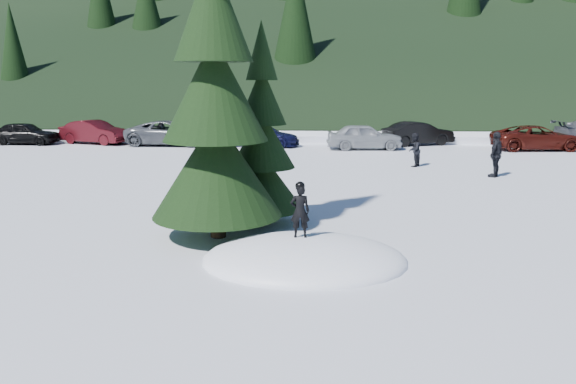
{
  "coord_description": "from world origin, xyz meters",
  "views": [
    {
      "loc": [
        0.18,
        -11.66,
        3.92
      ],
      "look_at": [
        -0.46,
        2.11,
        1.1
      ],
      "focal_mm": 35.0,
      "sensor_mm": 36.0,
      "label": 1
    }
  ],
  "objects_px": {
    "spruce_short": "(262,147)",
    "car_1": "(95,132)",
    "car_3": "(263,135)",
    "spruce_tall": "(215,103)",
    "car_0": "(25,133)",
    "adult_0": "(414,150)",
    "adult_1": "(496,154)",
    "car_5": "(418,133)",
    "child_skier": "(300,211)",
    "car_4": "(365,137)",
    "car_6": "(537,138)",
    "car_2": "(171,133)"
  },
  "relations": [
    {
      "from": "car_6",
      "to": "adult_1",
      "type": "bearing_deg",
      "value": 146.93
    },
    {
      "from": "adult_0",
      "to": "car_0",
      "type": "height_order",
      "value": "adult_0"
    },
    {
      "from": "car_1",
      "to": "car_3",
      "type": "distance_m",
      "value": 10.24
    },
    {
      "from": "car_4",
      "to": "car_5",
      "type": "bearing_deg",
      "value": -59.98
    },
    {
      "from": "spruce_tall",
      "to": "car_5",
      "type": "relative_size",
      "value": 2.05
    },
    {
      "from": "spruce_tall",
      "to": "car_3",
      "type": "relative_size",
      "value": 2.01
    },
    {
      "from": "car_6",
      "to": "spruce_short",
      "type": "bearing_deg",
      "value": 136.96
    },
    {
      "from": "child_skier",
      "to": "car_3",
      "type": "xyz_separation_m",
      "value": [
        -2.68,
        20.53,
        -0.44
      ]
    },
    {
      "from": "car_4",
      "to": "car_6",
      "type": "xyz_separation_m",
      "value": [
        9.47,
        0.18,
        -0.04
      ]
    },
    {
      "from": "car_2",
      "to": "car_6",
      "type": "height_order",
      "value": "car_2"
    },
    {
      "from": "adult_0",
      "to": "car_2",
      "type": "relative_size",
      "value": 0.29
    },
    {
      "from": "car_2",
      "to": "car_5",
      "type": "bearing_deg",
      "value": -83.38
    },
    {
      "from": "adult_1",
      "to": "car_4",
      "type": "relative_size",
      "value": 0.44
    },
    {
      "from": "spruce_short",
      "to": "car_3",
      "type": "distance_m",
      "value": 17.69
    },
    {
      "from": "car_2",
      "to": "spruce_tall",
      "type": "bearing_deg",
      "value": -158.87
    },
    {
      "from": "child_skier",
      "to": "car_5",
      "type": "relative_size",
      "value": 0.28
    },
    {
      "from": "car_2",
      "to": "car_6",
      "type": "relative_size",
      "value": 1.08
    },
    {
      "from": "car_2",
      "to": "car_5",
      "type": "height_order",
      "value": "car_2"
    },
    {
      "from": "adult_0",
      "to": "car_5",
      "type": "height_order",
      "value": "adult_0"
    },
    {
      "from": "car_4",
      "to": "car_3",
      "type": "bearing_deg",
      "value": 75.18
    },
    {
      "from": "adult_0",
      "to": "car_2",
      "type": "bearing_deg",
      "value": -89.82
    },
    {
      "from": "car_3",
      "to": "car_5",
      "type": "xyz_separation_m",
      "value": [
        9.09,
        0.92,
        0.07
      ]
    },
    {
      "from": "car_0",
      "to": "car_3",
      "type": "relative_size",
      "value": 0.92
    },
    {
      "from": "spruce_short",
      "to": "adult_0",
      "type": "xyz_separation_m",
      "value": [
        5.84,
        10.23,
        -1.35
      ]
    },
    {
      "from": "car_1",
      "to": "car_3",
      "type": "height_order",
      "value": "car_1"
    },
    {
      "from": "car_4",
      "to": "car_6",
      "type": "relative_size",
      "value": 0.86
    },
    {
      "from": "spruce_tall",
      "to": "car_5",
      "type": "bearing_deg",
      "value": 66.85
    },
    {
      "from": "spruce_short",
      "to": "adult_0",
      "type": "distance_m",
      "value": 11.86
    },
    {
      "from": "adult_0",
      "to": "car_5",
      "type": "distance_m",
      "value": 8.41
    },
    {
      "from": "adult_0",
      "to": "car_1",
      "type": "xyz_separation_m",
      "value": [
        -17.65,
        8.04,
        -0.05
      ]
    },
    {
      "from": "car_3",
      "to": "adult_1",
      "type": "bearing_deg",
      "value": -120.04
    },
    {
      "from": "car_3",
      "to": "car_6",
      "type": "relative_size",
      "value": 0.89
    },
    {
      "from": "spruce_tall",
      "to": "car_6",
      "type": "bearing_deg",
      "value": 50.73
    },
    {
      "from": "spruce_tall",
      "to": "car_1",
      "type": "relative_size",
      "value": 2.02
    },
    {
      "from": "car_0",
      "to": "adult_1",
      "type": "bearing_deg",
      "value": -109.9
    },
    {
      "from": "adult_1",
      "to": "car_4",
      "type": "height_order",
      "value": "adult_1"
    },
    {
      "from": "spruce_short",
      "to": "car_6",
      "type": "bearing_deg",
      "value": 50.43
    },
    {
      "from": "spruce_short",
      "to": "car_1",
      "type": "relative_size",
      "value": 1.26
    },
    {
      "from": "spruce_tall",
      "to": "car_0",
      "type": "distance_m",
      "value": 24.37
    },
    {
      "from": "adult_0",
      "to": "car_6",
      "type": "bearing_deg",
      "value": 159.18
    },
    {
      "from": "adult_1",
      "to": "child_skier",
      "type": "bearing_deg",
      "value": 1.57
    },
    {
      "from": "adult_0",
      "to": "car_4",
      "type": "relative_size",
      "value": 0.36
    },
    {
      "from": "spruce_tall",
      "to": "adult_1",
      "type": "bearing_deg",
      "value": 43.33
    },
    {
      "from": "car_3",
      "to": "car_0",
      "type": "bearing_deg",
      "value": 103.13
    },
    {
      "from": "car_4",
      "to": "car_5",
      "type": "relative_size",
      "value": 0.99
    },
    {
      "from": "child_skier",
      "to": "adult_1",
      "type": "bearing_deg",
      "value": -128.86
    },
    {
      "from": "spruce_tall",
      "to": "car_3",
      "type": "distance_m",
      "value": 19.15
    },
    {
      "from": "car_1",
      "to": "car_6",
      "type": "distance_m",
      "value": 25.5
    },
    {
      "from": "car_0",
      "to": "car_3",
      "type": "xyz_separation_m",
      "value": [
        14.24,
        -0.21,
        -0.05
      ]
    },
    {
      "from": "adult_1",
      "to": "car_1",
      "type": "bearing_deg",
      "value": -80.56
    }
  ]
}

